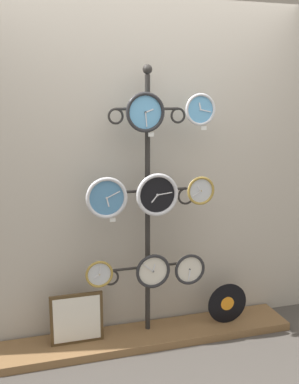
{
  "coord_description": "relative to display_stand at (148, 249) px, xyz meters",
  "views": [
    {
      "loc": [
        -0.88,
        -2.63,
        1.79
      ],
      "look_at": [
        0.0,
        0.36,
        1.14
      ],
      "focal_mm": 42.0,
      "sensor_mm": 36.0,
      "label": 1
    }
  ],
  "objects": [
    {
      "name": "clock_top_right",
      "position": [
        0.35,
        -0.1,
        1.02
      ],
      "size": [
        0.22,
        0.04,
        0.22
      ],
      "color": "#60A8DB"
    },
    {
      "name": "price_tag_mid",
      "position": [
        0.38,
        -0.1,
        0.89
      ],
      "size": [
        0.04,
        0.0,
        0.03
      ],
      "color": "white"
    },
    {
      "name": "low_shelf",
      "position": [
        0.0,
        -0.06,
        -0.67
      ],
      "size": [
        2.2,
        0.36,
        0.06
      ],
      "color": "brown",
      "rests_on": "ground_plane"
    },
    {
      "name": "picture_frame",
      "position": [
        -0.54,
        -0.06,
        -0.45
      ],
      "size": [
        0.38,
        0.02,
        0.38
      ],
      "color": "#4C381E",
      "rests_on": "low_shelf"
    },
    {
      "name": "vinyl_record",
      "position": [
        0.62,
        -0.09,
        -0.48
      ],
      "size": [
        0.32,
        0.01,
        0.32
      ],
      "color": "black",
      "rests_on": "low_shelf"
    },
    {
      "name": "clock_bottom_right",
      "position": [
        0.3,
        -0.1,
        -0.16
      ],
      "size": [
        0.24,
        0.04,
        0.24
      ],
      "color": "silver"
    },
    {
      "name": "price_tag_lower",
      "position": [
        -0.28,
        -0.09,
        0.27
      ],
      "size": [
        0.04,
        0.0,
        0.03
      ],
      "color": "white"
    },
    {
      "name": "clock_bottom_left",
      "position": [
        -0.38,
        -0.07,
        -0.12
      ],
      "size": [
        0.2,
        0.04,
        0.2
      ],
      "color": "silver"
    },
    {
      "name": "clock_top_center",
      "position": [
        -0.04,
        -0.09,
        1.0
      ],
      "size": [
        0.27,
        0.04,
        0.27
      ],
      "color": "#60A8DB"
    },
    {
      "name": "display_stand",
      "position": [
        0.0,
        0.0,
        0.0
      ],
      "size": [
        0.72,
        0.38,
        2.02
      ],
      "color": "#282623",
      "rests_on": "ground_plane"
    },
    {
      "name": "ground_plane",
      "position": [
        0.0,
        -0.41,
        -0.7
      ],
      "size": [
        12.0,
        12.0,
        0.0
      ],
      "primitive_type": "plane",
      "color": "#47423D"
    },
    {
      "name": "clock_middle_center",
      "position": [
        0.04,
        -0.1,
        0.43
      ],
      "size": [
        0.31,
        0.04,
        0.31
      ],
      "color": "black"
    },
    {
      "name": "clock_bottom_center",
      "position": [
        0.01,
        -0.1,
        -0.14
      ],
      "size": [
        0.26,
        0.04,
        0.26
      ],
      "color": "silver"
    },
    {
      "name": "clock_middle_right",
      "position": [
        0.37,
        -0.11,
        0.44
      ],
      "size": [
        0.21,
        0.04,
        0.21
      ],
      "color": "silver"
    },
    {
      "name": "shop_wall",
      "position": [
        0.0,
        0.16,
        0.7
      ],
      "size": [
        4.4,
        0.04,
        2.8
      ],
      "color": "#BCB2A3",
      "rests_on": "ground_plane"
    },
    {
      "name": "price_tag_upper",
      "position": [
        -0.0,
        -0.09,
        0.85
      ],
      "size": [
        0.04,
        0.0,
        0.03
      ],
      "color": "white"
    },
    {
      "name": "clock_middle_left",
      "position": [
        -0.32,
        -0.09,
        0.43
      ],
      "size": [
        0.29,
        0.04,
        0.29
      ],
      "color": "#4C84B2"
    }
  ]
}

